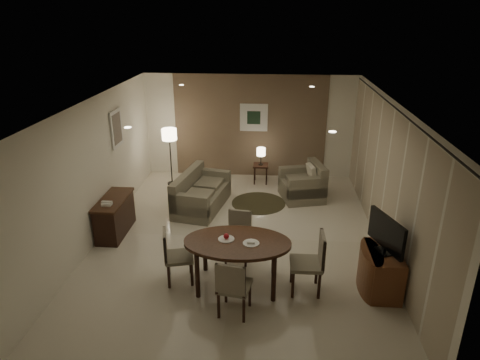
# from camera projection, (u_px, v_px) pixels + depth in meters

# --- Properties ---
(room_shell) EXTENTS (5.50, 7.00, 2.70)m
(room_shell) POSITION_uv_depth(u_px,v_px,m) (241.00, 167.00, 8.34)
(room_shell) COLOR beige
(room_shell) RESTS_ON ground
(taupe_accent) EXTENTS (3.96, 0.03, 2.70)m
(taupe_accent) POSITION_uv_depth(u_px,v_px,m) (250.00, 127.00, 11.19)
(taupe_accent) COLOR brown
(taupe_accent) RESTS_ON wall_back
(curtain_wall) EXTENTS (0.08, 6.70, 2.58)m
(curtain_wall) POSITION_uv_depth(u_px,v_px,m) (386.00, 180.00, 7.78)
(curtain_wall) COLOR beige
(curtain_wall) RESTS_ON wall_right
(curtain_rod) EXTENTS (0.03, 6.80, 0.03)m
(curtain_rod) POSITION_uv_depth(u_px,v_px,m) (395.00, 108.00, 7.29)
(curtain_rod) COLOR black
(curtain_rod) RESTS_ON wall_right
(art_back_frame) EXTENTS (0.72, 0.03, 0.72)m
(art_back_frame) POSITION_uv_depth(u_px,v_px,m) (254.00, 118.00, 11.07)
(art_back_frame) COLOR silver
(art_back_frame) RESTS_ON wall_back
(art_back_canvas) EXTENTS (0.34, 0.01, 0.34)m
(art_back_canvas) POSITION_uv_depth(u_px,v_px,m) (254.00, 118.00, 11.06)
(art_back_canvas) COLOR #1A301E
(art_back_canvas) RESTS_ON wall_back
(art_left_frame) EXTENTS (0.03, 0.60, 0.80)m
(art_left_frame) POSITION_uv_depth(u_px,v_px,m) (116.00, 128.00, 9.09)
(art_left_frame) COLOR silver
(art_left_frame) RESTS_ON wall_left
(art_left_canvas) EXTENTS (0.01, 0.46, 0.64)m
(art_left_canvas) POSITION_uv_depth(u_px,v_px,m) (117.00, 128.00, 9.09)
(art_left_canvas) COLOR gray
(art_left_canvas) RESTS_ON wall_left
(downlight_nl) EXTENTS (0.10, 0.10, 0.01)m
(downlight_nl) POSITION_uv_depth(u_px,v_px,m) (128.00, 128.00, 5.91)
(downlight_nl) COLOR white
(downlight_nl) RESTS_ON ceiling
(downlight_nr) EXTENTS (0.10, 0.10, 0.01)m
(downlight_nr) POSITION_uv_depth(u_px,v_px,m) (333.00, 132.00, 5.70)
(downlight_nr) COLOR white
(downlight_nr) RESTS_ON ceiling
(downlight_fl) EXTENTS (0.10, 0.10, 0.01)m
(downlight_fl) POSITION_uv_depth(u_px,v_px,m) (181.00, 85.00, 9.24)
(downlight_fl) COLOR white
(downlight_fl) RESTS_ON ceiling
(downlight_fr) EXTENTS (0.10, 0.10, 0.01)m
(downlight_fr) POSITION_uv_depth(u_px,v_px,m) (312.00, 87.00, 9.03)
(downlight_fr) COLOR white
(downlight_fr) RESTS_ON ceiling
(console_desk) EXTENTS (0.48, 1.20, 0.75)m
(console_desk) POSITION_uv_depth(u_px,v_px,m) (115.00, 216.00, 8.51)
(console_desk) COLOR #492617
(console_desk) RESTS_ON floor
(telephone) EXTENTS (0.20, 0.14, 0.09)m
(telephone) POSITION_uv_depth(u_px,v_px,m) (107.00, 203.00, 8.08)
(telephone) COLOR white
(telephone) RESTS_ON console_desk
(tv_cabinet) EXTENTS (0.48, 0.90, 0.70)m
(tv_cabinet) POSITION_uv_depth(u_px,v_px,m) (382.00, 271.00, 6.77)
(tv_cabinet) COLOR brown
(tv_cabinet) RESTS_ON floor
(flat_tv) EXTENTS (0.36, 0.85, 0.60)m
(flat_tv) POSITION_uv_depth(u_px,v_px,m) (386.00, 234.00, 6.53)
(flat_tv) COLOR black
(flat_tv) RESTS_ON tv_cabinet
(dining_table) EXTENTS (1.71, 1.07, 0.80)m
(dining_table) POSITION_uv_depth(u_px,v_px,m) (237.00, 263.00, 6.88)
(dining_table) COLOR #492617
(dining_table) RESTS_ON floor
(chair_near) EXTENTS (0.53, 0.53, 0.94)m
(chair_near) POSITION_uv_depth(u_px,v_px,m) (234.00, 285.00, 6.22)
(chair_near) COLOR gray
(chair_near) RESTS_ON floor
(chair_far) EXTENTS (0.48, 0.48, 0.89)m
(chair_far) POSITION_uv_depth(u_px,v_px,m) (238.00, 238.00, 7.55)
(chair_far) COLOR gray
(chair_far) RESTS_ON floor
(chair_left) EXTENTS (0.54, 0.54, 0.92)m
(chair_left) POSITION_uv_depth(u_px,v_px,m) (179.00, 256.00, 6.97)
(chair_left) COLOR gray
(chair_left) RESTS_ON floor
(chair_right) EXTENTS (0.49, 0.49, 1.01)m
(chair_right) POSITION_uv_depth(u_px,v_px,m) (306.00, 263.00, 6.70)
(chair_right) COLOR gray
(chair_right) RESTS_ON floor
(plate_a) EXTENTS (0.26, 0.26, 0.02)m
(plate_a) POSITION_uv_depth(u_px,v_px,m) (226.00, 239.00, 6.79)
(plate_a) COLOR white
(plate_a) RESTS_ON dining_table
(plate_b) EXTENTS (0.26, 0.26, 0.02)m
(plate_b) POSITION_uv_depth(u_px,v_px,m) (251.00, 243.00, 6.67)
(plate_b) COLOR white
(plate_b) RESTS_ON dining_table
(fruit_apple) EXTENTS (0.09, 0.09, 0.09)m
(fruit_apple) POSITION_uv_depth(u_px,v_px,m) (226.00, 236.00, 6.77)
(fruit_apple) COLOR #B1141D
(fruit_apple) RESTS_ON plate_a
(napkin) EXTENTS (0.12, 0.08, 0.03)m
(napkin) POSITION_uv_depth(u_px,v_px,m) (251.00, 242.00, 6.66)
(napkin) COLOR white
(napkin) RESTS_ON plate_b
(round_rug) EXTENTS (1.25, 1.25, 0.01)m
(round_rug) POSITION_uv_depth(u_px,v_px,m) (259.00, 203.00, 9.97)
(round_rug) COLOR #3E3923
(round_rug) RESTS_ON floor
(sofa) EXTENTS (1.86, 1.17, 0.81)m
(sofa) POSITION_uv_depth(u_px,v_px,m) (202.00, 191.00, 9.62)
(sofa) COLOR gray
(sofa) RESTS_ON floor
(armchair) EXTENTS (1.13, 1.16, 0.86)m
(armchair) POSITION_uv_depth(u_px,v_px,m) (302.00, 182.00, 10.08)
(armchair) COLOR gray
(armchair) RESTS_ON floor
(side_table) EXTENTS (0.38, 0.38, 0.49)m
(side_table) POSITION_uv_depth(u_px,v_px,m) (261.00, 174.00, 11.08)
(side_table) COLOR black
(side_table) RESTS_ON floor
(table_lamp) EXTENTS (0.22, 0.22, 0.50)m
(table_lamp) POSITION_uv_depth(u_px,v_px,m) (261.00, 155.00, 10.90)
(table_lamp) COLOR #FFEAC1
(table_lamp) RESTS_ON side_table
(floor_lamp) EXTENTS (0.37, 0.37, 1.46)m
(floor_lamp) POSITION_uv_depth(u_px,v_px,m) (171.00, 157.00, 10.82)
(floor_lamp) COLOR #FFE5B7
(floor_lamp) RESTS_ON floor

